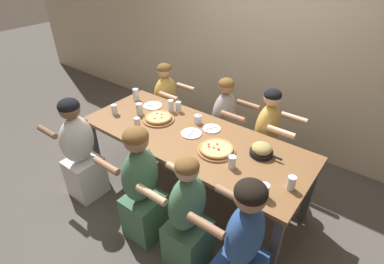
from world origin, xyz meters
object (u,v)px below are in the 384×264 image
object	(u,v)px
pizza_board_second	(216,149)
empty_plate_a	(153,106)
drinking_glass_d	(137,124)
diner_far_midright	(265,143)
empty_plate_c	(191,133)
drinking_glass_a	(136,95)
skillet_bowl	(262,150)
diner_near_midright	(187,220)
diner_far_left	(166,107)
cocktail_glass_blue	(198,120)
drinking_glass_e	(178,107)
empty_plate_b	(212,129)
drinking_glass_c	(114,109)
drinking_glass_b	(264,192)
diner_near_left	(80,153)
drinking_glass_f	(232,163)
drinking_glass_i	(171,107)
diner_far_center	(224,128)
diner_near_right	(242,250)
drinking_glass_h	(139,110)
pizza_board_main	(159,118)
diner_near_center	(142,189)
drinking_glass_g	(291,184)

from	to	relation	value
pizza_board_second	empty_plate_a	xyz separation A→B (m)	(-1.07, 0.29, -0.02)
drinking_glass_d	diner_far_midright	size ratio (longest dim) A/B	0.10
empty_plate_c	drinking_glass_a	world-z (taller)	drinking_glass_a
skillet_bowl	diner_near_midright	world-z (taller)	diner_near_midright
diner_far_left	diner_near_midright	distance (m)	1.97
cocktail_glass_blue	drinking_glass_e	size ratio (longest dim) A/B	0.99
skillet_bowl	cocktail_glass_blue	size ratio (longest dim) A/B	2.59
empty_plate_b	drinking_glass_c	bearing A→B (deg)	-159.54
skillet_bowl	empty_plate_a	size ratio (longest dim) A/B	1.37
drinking_glass_b	diner_near_left	xyz separation A→B (m)	(-1.87, -0.35, -0.28)
empty_plate_a	drinking_glass_f	size ratio (longest dim) A/B	1.93
drinking_glass_b	drinking_glass_i	world-z (taller)	drinking_glass_i
empty_plate_a	diner_far_center	bearing A→B (deg)	32.72
drinking_glass_e	diner_near_right	size ratio (longest dim) A/B	0.10
drinking_glass_d	drinking_glass_i	xyz separation A→B (m)	(0.04, 0.48, 0.01)
skillet_bowl	empty_plate_c	distance (m)	0.72
diner_near_left	diner_far_midright	bearing A→B (deg)	-46.59
cocktail_glass_blue	drinking_glass_h	world-z (taller)	drinking_glass_h
pizza_board_main	empty_plate_b	bearing A→B (deg)	19.16
pizza_board_main	drinking_glass_c	xyz separation A→B (m)	(-0.48, -0.19, 0.03)
diner_near_center	skillet_bowl	bearing A→B (deg)	-41.18
pizza_board_second	drinking_glass_a	bearing A→B (deg)	168.00
diner_near_midright	empty_plate_b	bearing A→B (deg)	23.22
empty_plate_b	drinking_glass_c	distance (m)	1.11
pizza_board_main	empty_plate_a	size ratio (longest dim) A/B	1.53
empty_plate_c	drinking_glass_g	world-z (taller)	drinking_glass_g
diner_far_midright	drinking_glass_i	bearing A→B (deg)	-67.18
drinking_glass_h	drinking_glass_c	bearing A→B (deg)	-145.03
cocktail_glass_blue	pizza_board_second	bearing A→B (deg)	-35.03
skillet_bowl	drinking_glass_c	distance (m)	1.66
drinking_glass_d	diner_far_midright	world-z (taller)	diner_far_midright
empty_plate_c	pizza_board_main	bearing A→B (deg)	179.69
drinking_glass_i	diner_far_left	bearing A→B (deg)	137.44
empty_plate_b	diner_far_left	size ratio (longest dim) A/B	0.17
drinking_glass_b	drinking_glass_f	distance (m)	0.40
empty_plate_a	drinking_glass_d	bearing A→B (deg)	-64.54
drinking_glass_c	drinking_glass_g	distance (m)	2.01
drinking_glass_i	drinking_glass_f	bearing A→B (deg)	-22.53
drinking_glass_e	diner_far_midright	distance (m)	1.04
diner_near_left	pizza_board_second	bearing A→B (deg)	-64.06
pizza_board_second	empty_plate_b	size ratio (longest dim) A/B	1.90
drinking_glass_c	drinking_glass_i	distance (m)	0.62
diner_far_center	diner_near_right	xyz separation A→B (m)	(1.01, -1.36, 0.04)
drinking_glass_a	diner_far_center	world-z (taller)	diner_far_center
drinking_glass_f	drinking_glass_d	bearing A→B (deg)	-177.67
empty_plate_a	empty_plate_c	distance (m)	0.74
diner_far_midright	diner_near_center	distance (m)	1.46
drinking_glass_b	drinking_glass_h	distance (m)	1.69
drinking_glass_c	diner_near_midright	bearing A→B (deg)	-20.03
pizza_board_main	diner_far_midright	distance (m)	1.20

